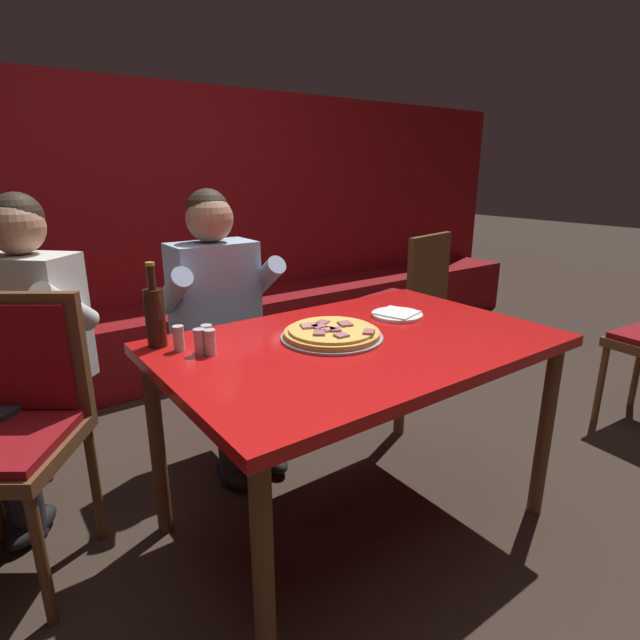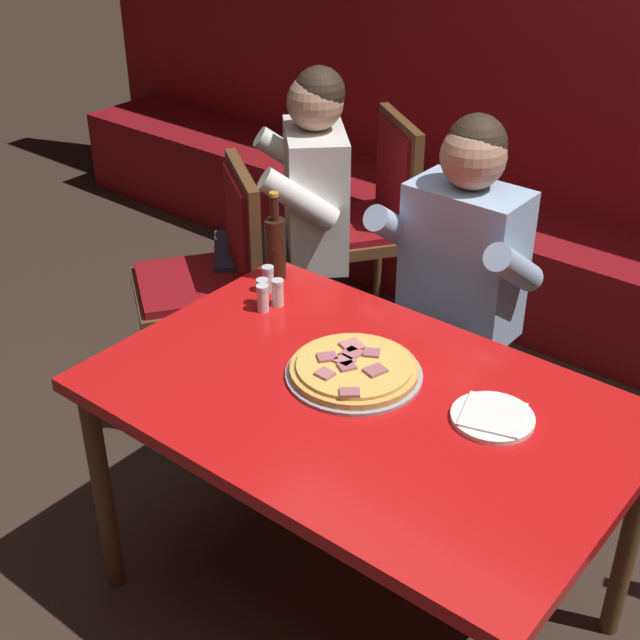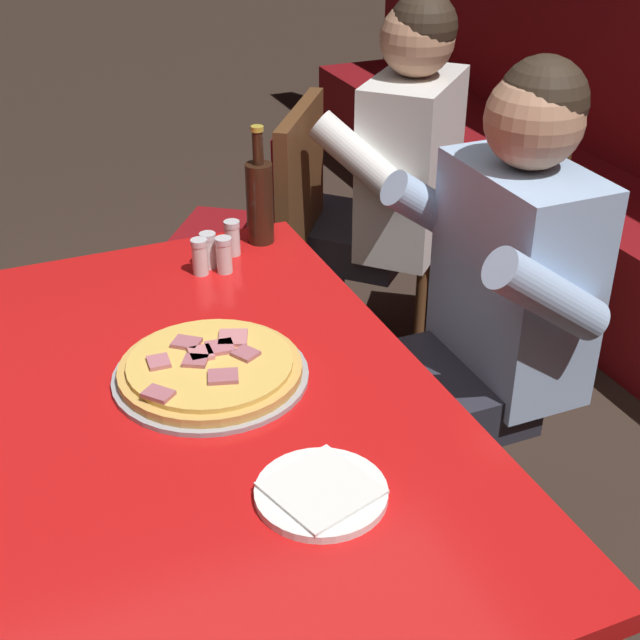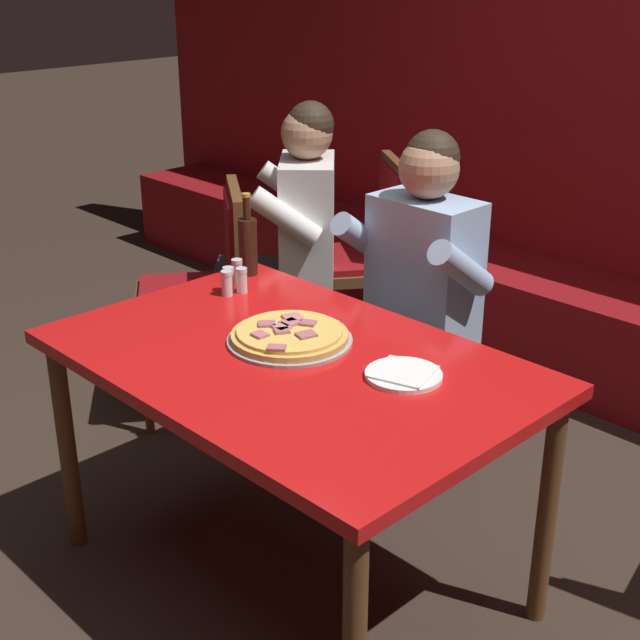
% 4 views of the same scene
% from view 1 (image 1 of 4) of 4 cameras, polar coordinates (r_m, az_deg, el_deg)
% --- Properties ---
extents(ground_plane, '(24.00, 24.00, 0.00)m').
position_cam_1_polar(ground_plane, '(2.17, 3.98, -21.78)').
color(ground_plane, '#33261E').
extents(booth_wall_panel, '(6.80, 0.16, 1.90)m').
position_cam_1_polar(booth_wall_panel, '(3.66, -18.50, 9.69)').
color(booth_wall_panel, maroon).
rests_on(booth_wall_panel, ground_plane).
extents(booth_bench, '(6.46, 0.48, 0.46)m').
position_cam_1_polar(booth_bench, '(3.52, -15.78, -2.42)').
color(booth_bench, maroon).
rests_on(booth_bench, ground_plane).
extents(main_dining_table, '(1.39, 0.91, 0.77)m').
position_cam_1_polar(main_dining_table, '(1.82, 4.42, -4.55)').
color(main_dining_table, brown).
rests_on(main_dining_table, ground_plane).
extents(pizza, '(0.37, 0.37, 0.05)m').
position_cam_1_polar(pizza, '(1.79, 1.36, -1.56)').
color(pizza, '#9E9EA3').
rests_on(pizza, main_dining_table).
extents(plate_white_paper, '(0.21, 0.21, 0.02)m').
position_cam_1_polar(plate_white_paper, '(2.08, 8.80, 0.63)').
color(plate_white_paper, white).
rests_on(plate_white_paper, main_dining_table).
extents(beer_bottle, '(0.07, 0.07, 0.29)m').
position_cam_1_polar(beer_bottle, '(1.78, -18.35, 0.52)').
color(beer_bottle, black).
rests_on(beer_bottle, main_dining_table).
extents(shaker_red_pepper_flakes, '(0.04, 0.04, 0.09)m').
position_cam_1_polar(shaker_red_pepper_flakes, '(1.73, -15.83, -2.15)').
color(shaker_red_pepper_flakes, silver).
rests_on(shaker_red_pepper_flakes, main_dining_table).
extents(shaker_oregano, '(0.04, 0.04, 0.09)m').
position_cam_1_polar(shaker_oregano, '(1.72, -12.79, -2.06)').
color(shaker_oregano, silver).
rests_on(shaker_oregano, main_dining_table).
extents(shaker_black_pepper, '(0.04, 0.04, 0.09)m').
position_cam_1_polar(shaker_black_pepper, '(1.67, -12.44, -2.64)').
color(shaker_black_pepper, silver).
rests_on(shaker_black_pepper, main_dining_table).
extents(shaker_parmesan, '(0.04, 0.04, 0.09)m').
position_cam_1_polar(shaker_parmesan, '(1.68, -13.59, -2.54)').
color(shaker_parmesan, silver).
rests_on(shaker_parmesan, main_dining_table).
extents(diner_seated_blue_shirt, '(0.53, 0.53, 1.27)m').
position_cam_1_polar(diner_seated_blue_shirt, '(2.31, -10.97, 0.23)').
color(diner_seated_blue_shirt, black).
rests_on(diner_seated_blue_shirt, ground_plane).
extents(dining_chair_by_booth, '(0.61, 0.61, 0.97)m').
position_cam_1_polar(dining_chair_by_booth, '(1.96, -31.98, -9.27)').
color(dining_chair_by_booth, brown).
rests_on(dining_chair_by_booth, ground_plane).
extents(dining_chair_near_left, '(0.52, 0.52, 0.97)m').
position_cam_1_polar(dining_chair_near_left, '(3.29, 10.32, 2.86)').
color(dining_chair_near_left, brown).
rests_on(dining_chair_near_left, ground_plane).
extents(dining_chair_near_right, '(0.61, 0.61, 0.96)m').
position_cam_1_polar(dining_chair_near_right, '(2.76, -31.12, -2.37)').
color(dining_chair_near_right, brown).
rests_on(dining_chair_near_right, ground_plane).
extents(diner_standing_companion, '(0.64, 0.64, 1.27)m').
position_cam_1_polar(diner_standing_companion, '(2.26, -31.09, -2.33)').
color(diner_standing_companion, black).
rests_on(diner_standing_companion, ground_plane).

